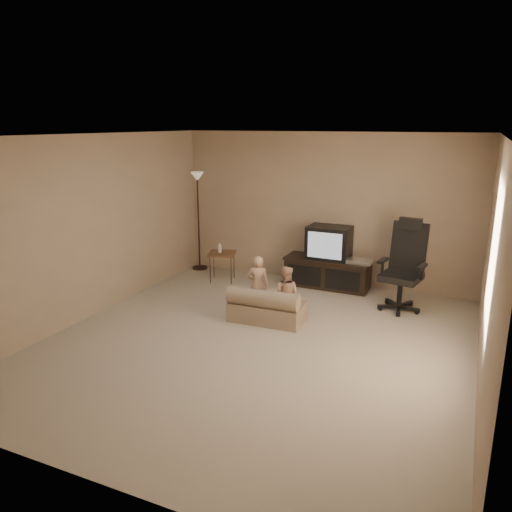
{
  "coord_description": "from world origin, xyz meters",
  "views": [
    {
      "loc": [
        2.3,
        -5.18,
        2.64
      ],
      "look_at": [
        -0.28,
        0.6,
        0.94
      ],
      "focal_mm": 35.0,
      "sensor_mm": 36.0,
      "label": 1
    }
  ],
  "objects_px": {
    "tv_stand": "(328,262)",
    "toddler_right": "(285,294)",
    "office_chair": "(403,277)",
    "toddler_left": "(258,285)",
    "side_table": "(222,254)",
    "floor_lamp": "(198,199)",
    "child_sofa": "(266,308)"
  },
  "relations": [
    {
      "from": "tv_stand",
      "to": "toddler_right",
      "type": "bearing_deg",
      "value": -93.43
    },
    {
      "from": "office_chair",
      "to": "toddler_left",
      "type": "xyz_separation_m",
      "value": [
        -1.83,
        -1.03,
        -0.05
      ]
    },
    {
      "from": "side_table",
      "to": "toddler_left",
      "type": "distance_m",
      "value": 1.65
    },
    {
      "from": "side_table",
      "to": "toddler_right",
      "type": "xyz_separation_m",
      "value": [
        1.63,
        -1.25,
        -0.09
      ]
    },
    {
      "from": "office_chair",
      "to": "toddler_left",
      "type": "height_order",
      "value": "office_chair"
    },
    {
      "from": "toddler_left",
      "to": "toddler_right",
      "type": "bearing_deg",
      "value": 152.46
    },
    {
      "from": "floor_lamp",
      "to": "toddler_right",
      "type": "bearing_deg",
      "value": -36.23
    },
    {
      "from": "floor_lamp",
      "to": "toddler_right",
      "type": "distance_m",
      "value": 3.06
    },
    {
      "from": "office_chair",
      "to": "toddler_right",
      "type": "xyz_separation_m",
      "value": [
        -1.38,
        -1.13,
        -0.09
      ]
    },
    {
      "from": "child_sofa",
      "to": "floor_lamp",
      "type": "bearing_deg",
      "value": 136.97
    },
    {
      "from": "floor_lamp",
      "to": "toddler_left",
      "type": "relative_size",
      "value": 2.1
    },
    {
      "from": "tv_stand",
      "to": "toddler_right",
      "type": "height_order",
      "value": "tv_stand"
    },
    {
      "from": "floor_lamp",
      "to": "toddler_right",
      "type": "height_order",
      "value": "floor_lamp"
    },
    {
      "from": "side_table",
      "to": "floor_lamp",
      "type": "relative_size",
      "value": 0.37
    },
    {
      "from": "toddler_right",
      "to": "floor_lamp",
      "type": "bearing_deg",
      "value": -41.31
    },
    {
      "from": "child_sofa",
      "to": "office_chair",
      "type": "bearing_deg",
      "value": 36.07
    },
    {
      "from": "tv_stand",
      "to": "child_sofa",
      "type": "distance_m",
      "value": 1.84
    },
    {
      "from": "office_chair",
      "to": "toddler_right",
      "type": "relative_size",
      "value": 1.7
    },
    {
      "from": "tv_stand",
      "to": "floor_lamp",
      "type": "xyz_separation_m",
      "value": [
        -2.48,
        0.06,
        0.88
      ]
    },
    {
      "from": "tv_stand",
      "to": "side_table",
      "type": "bearing_deg",
      "value": -165.97
    },
    {
      "from": "office_chair",
      "to": "toddler_right",
      "type": "bearing_deg",
      "value": -129.93
    },
    {
      "from": "side_table",
      "to": "toddler_left",
      "type": "bearing_deg",
      "value": -44.25
    },
    {
      "from": "floor_lamp",
      "to": "tv_stand",
      "type": "bearing_deg",
      "value": -1.35
    },
    {
      "from": "office_chair",
      "to": "side_table",
      "type": "bearing_deg",
      "value": -171.6
    },
    {
      "from": "tv_stand",
      "to": "toddler_left",
      "type": "xyz_separation_m",
      "value": [
        -0.57,
        -1.57,
        0.0
      ]
    },
    {
      "from": "floor_lamp",
      "to": "child_sofa",
      "type": "height_order",
      "value": "floor_lamp"
    },
    {
      "from": "tv_stand",
      "to": "floor_lamp",
      "type": "height_order",
      "value": "floor_lamp"
    },
    {
      "from": "tv_stand",
      "to": "floor_lamp",
      "type": "distance_m",
      "value": 2.63
    },
    {
      "from": "child_sofa",
      "to": "toddler_right",
      "type": "bearing_deg",
      "value": 27.19
    },
    {
      "from": "office_chair",
      "to": "toddler_left",
      "type": "distance_m",
      "value": 2.1
    },
    {
      "from": "floor_lamp",
      "to": "side_table",
      "type": "bearing_deg",
      "value": -33.25
    },
    {
      "from": "toddler_left",
      "to": "toddler_right",
      "type": "relative_size",
      "value": 1.09
    }
  ]
}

